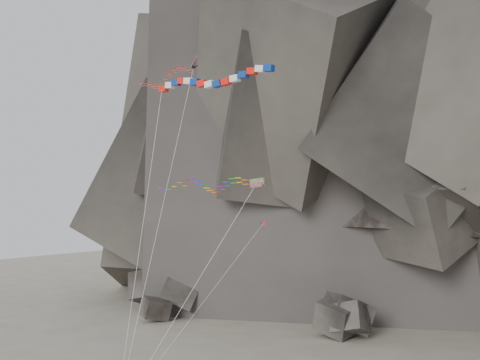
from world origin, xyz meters
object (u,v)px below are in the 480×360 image
Objects in this scene: banner_kite at (211,82)px; parafoil_kite at (202,185)px; delta_kite at (162,78)px; pennant_kite at (235,260)px.

banner_kite reaches higher than parafoil_kite.
delta_kite is 1.62× the size of parafoil_kite.
parafoil_kite is (5.58, -1.15, -9.92)m from delta_kite.
banner_kite is (9.72, -5.34, -2.28)m from delta_kite.
delta_kite is at bearing 158.71° from parafoil_kite.
banner_kite reaches higher than pennant_kite.
pennant_kite is at bearing 93.03° from banner_kite.
parafoil_kite is at bearing 137.24° from banner_kite.
delta_kite reaches higher than banner_kite.
parafoil_kite is 7.42m from pennant_kite.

